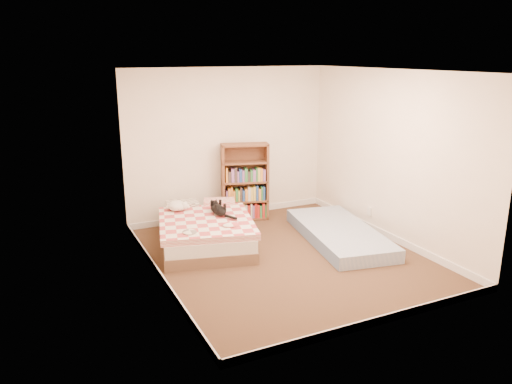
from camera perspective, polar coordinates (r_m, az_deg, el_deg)
name	(u,v)px	position (r m, az deg, el deg)	size (l,w,h in m)	color
room	(286,172)	(6.58, 3.50, 2.27)	(3.51, 4.01, 2.51)	#4B3320
bed	(205,230)	(7.35, -5.87, -4.33)	(1.63, 2.02, 0.47)	brown
bookshelf	(244,190)	(8.34, -1.33, 0.19)	(0.84, 0.47, 1.29)	#522D1C
floor_mattress	(339,234)	(7.61, 9.49, -4.73)	(0.95, 2.11, 0.19)	#6986B0
black_cat	(218,209)	(7.37, -4.40, -1.95)	(0.25, 0.70, 0.16)	black
white_dog	(178,206)	(7.58, -8.93, -1.56)	(0.31, 0.32, 0.15)	white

